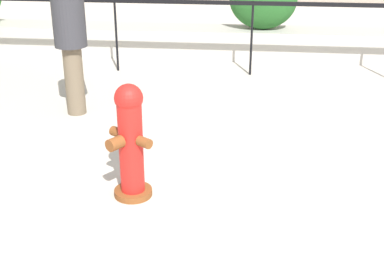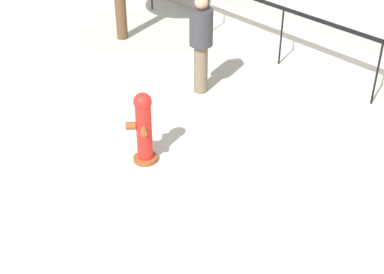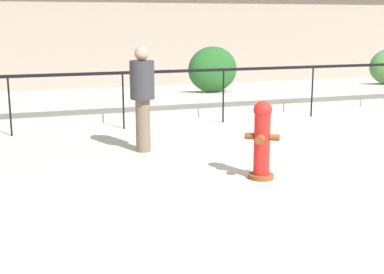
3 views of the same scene
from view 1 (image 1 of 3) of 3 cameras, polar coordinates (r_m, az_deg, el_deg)
ground_plane at (r=4.17m, az=5.45°, el=-13.11°), size 120.00×120.00×0.00m
planter_wall_low at (r=9.61m, az=6.34°, el=9.95°), size 18.00×0.70×0.50m
fence_railing_segment at (r=8.38m, az=6.51°, el=13.31°), size 15.00×0.05×1.15m
fire_hydrant at (r=4.78m, az=-6.60°, el=-0.43°), size 0.49×0.49×1.08m
pedestrian at (r=6.83m, az=-12.84°, el=10.30°), size 0.56×0.56×1.73m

